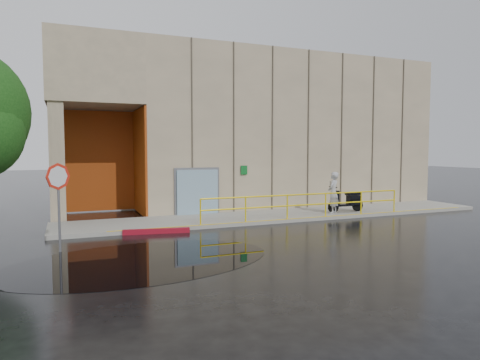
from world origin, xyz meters
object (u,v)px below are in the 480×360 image
object	(u,v)px
red_curb	(157,231)
scooter	(346,194)
stop_sign	(58,188)
person	(333,193)

from	to	relation	value
red_curb	scooter	bearing A→B (deg)	6.96
stop_sign	red_curb	bearing A→B (deg)	14.33
person	stop_sign	size ratio (longest dim) A/B	0.71
person	scooter	xyz separation A→B (m)	(0.85, 0.19, -0.11)
scooter	red_curb	distance (m)	9.23
scooter	red_curb	size ratio (longest dim) A/B	0.79
person	scooter	bearing A→B (deg)	154.60
scooter	stop_sign	xyz separation A→B (m)	(-12.34, -2.83, 0.94)
person	stop_sign	bearing A→B (deg)	-24.72
person	red_curb	distance (m)	8.38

